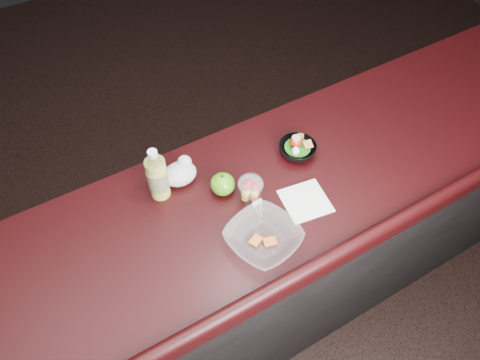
# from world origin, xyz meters

# --- Properties ---
(room_shell) EXTENTS (8.00, 8.00, 8.00)m
(room_shell) POSITION_xyz_m (0.00, 0.00, 1.83)
(room_shell) COLOR black
(room_shell) RESTS_ON ground
(counter) EXTENTS (4.06, 0.71, 1.02)m
(counter) POSITION_xyz_m (0.00, 0.30, 0.51)
(counter) COLOR black
(counter) RESTS_ON ground
(lemonade_bottle) EXTENTS (0.08, 0.08, 0.23)m
(lemonade_bottle) POSITION_xyz_m (-0.22, 0.48, 1.12)
(lemonade_bottle) COLOR yellow
(lemonade_bottle) RESTS_ON counter
(fruit_cup) EXTENTS (0.09, 0.09, 0.13)m
(fruit_cup) POSITION_xyz_m (0.04, 0.28, 1.09)
(fruit_cup) COLOR white
(fruit_cup) RESTS_ON counter
(green_apple) EXTENTS (0.09, 0.09, 0.09)m
(green_apple) POSITION_xyz_m (-0.02, 0.38, 1.06)
(green_apple) COLOR #377A0E
(green_apple) RESTS_ON counter
(plastic_bag) EXTENTS (0.13, 0.11, 0.09)m
(plastic_bag) POSITION_xyz_m (-0.13, 0.50, 1.06)
(plastic_bag) COLOR silver
(plastic_bag) RESTS_ON counter
(snack_bowl) EXTENTS (0.15, 0.15, 0.08)m
(snack_bowl) POSITION_xyz_m (0.32, 0.39, 1.05)
(snack_bowl) COLOR black
(snack_bowl) RESTS_ON counter
(takeout_bowl) EXTENTS (0.29, 0.29, 0.06)m
(takeout_bowl) POSITION_xyz_m (-0.01, 0.12, 1.05)
(takeout_bowl) COLOR silver
(takeout_bowl) RESTS_ON counter
(paper_napkin) EXTENTS (0.18, 0.18, 0.00)m
(paper_napkin) POSITION_xyz_m (0.22, 0.18, 1.02)
(paper_napkin) COLOR white
(paper_napkin) RESTS_ON counter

